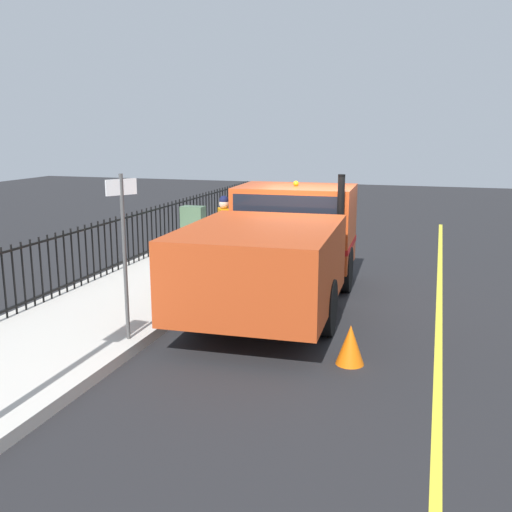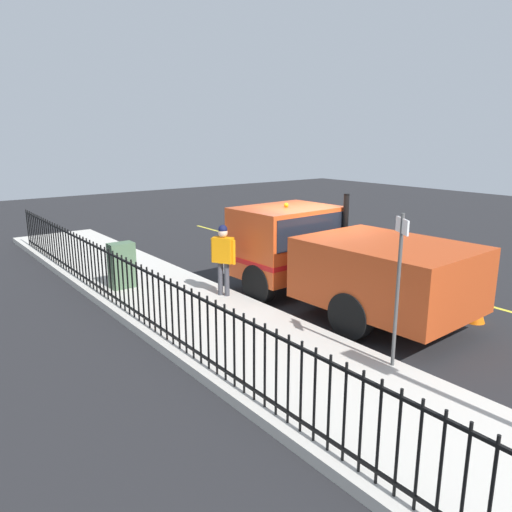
{
  "view_description": "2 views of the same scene",
  "coord_description": "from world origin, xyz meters",
  "px_view_note": "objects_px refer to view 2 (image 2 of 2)",
  "views": [
    {
      "loc": [
        -2.41,
        11.74,
        3.41
      ],
      "look_at": [
        1.31,
        -0.18,
        0.69
      ],
      "focal_mm": 41.0,
      "sensor_mm": 36.0,
      "label": 1
    },
    {
      "loc": [
        8.57,
        8.7,
        3.94
      ],
      "look_at": [
        2.23,
        0.36,
        1.38
      ],
      "focal_mm": 34.54,
      "sensor_mm": 36.0,
      "label": 2
    }
  ],
  "objects_px": {
    "work_truck": "(330,255)",
    "utility_cabinet": "(122,265)",
    "worker_standing": "(223,253)",
    "street_sign": "(399,274)",
    "traffic_cone": "(476,309)"
  },
  "relations": [
    {
      "from": "work_truck",
      "to": "utility_cabinet",
      "type": "height_order",
      "value": "work_truck"
    },
    {
      "from": "work_truck",
      "to": "worker_standing",
      "type": "xyz_separation_m",
      "value": [
        1.83,
        -1.75,
        -0.01
      ]
    },
    {
      "from": "utility_cabinet",
      "to": "street_sign",
      "type": "xyz_separation_m",
      "value": [
        -1.88,
        6.94,
        1.02
      ]
    },
    {
      "from": "traffic_cone",
      "to": "work_truck",
      "type": "bearing_deg",
      "value": -56.15
    },
    {
      "from": "traffic_cone",
      "to": "street_sign",
      "type": "height_order",
      "value": "street_sign"
    },
    {
      "from": "traffic_cone",
      "to": "street_sign",
      "type": "relative_size",
      "value": 0.23
    },
    {
      "from": "utility_cabinet",
      "to": "street_sign",
      "type": "distance_m",
      "value": 7.26
    },
    {
      "from": "work_truck",
      "to": "traffic_cone",
      "type": "xyz_separation_m",
      "value": [
        -1.78,
        2.66,
        -0.95
      ]
    },
    {
      "from": "worker_standing",
      "to": "traffic_cone",
      "type": "height_order",
      "value": "worker_standing"
    },
    {
      "from": "work_truck",
      "to": "traffic_cone",
      "type": "distance_m",
      "value": 3.34
    },
    {
      "from": "work_truck",
      "to": "traffic_cone",
      "type": "bearing_deg",
      "value": -58.78
    },
    {
      "from": "work_truck",
      "to": "worker_standing",
      "type": "bearing_deg",
      "value": 133.64
    },
    {
      "from": "work_truck",
      "to": "street_sign",
      "type": "height_order",
      "value": "street_sign"
    },
    {
      "from": "worker_standing",
      "to": "street_sign",
      "type": "bearing_deg",
      "value": -27.28
    },
    {
      "from": "utility_cabinet",
      "to": "worker_standing",
      "type": "bearing_deg",
      "value": 129.03
    }
  ]
}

